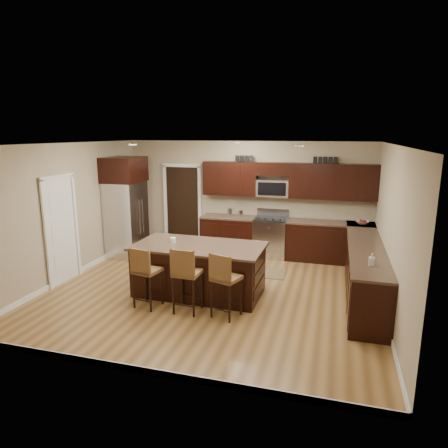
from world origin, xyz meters
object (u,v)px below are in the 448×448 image
(island, at_px, (199,271))
(stool_right, at_px, (224,278))
(stool_mid, at_px, (186,273))
(refrigerator, at_px, (126,206))
(range, at_px, (271,237))
(stool_left, at_px, (145,271))

(island, height_order, stool_right, stool_right)
(stool_mid, relative_size, refrigerator, 0.47)
(range, distance_m, stool_right, 3.44)
(range, relative_size, stool_right, 1.04)
(stool_left, height_order, refrigerator, refrigerator)
(stool_right, bearing_deg, stool_left, -162.10)
(range, height_order, stool_mid, range)
(stool_left, xyz_separation_m, stool_mid, (0.72, -0.00, 0.03))
(stool_right, bearing_deg, refrigerator, 158.61)
(stool_left, height_order, stool_right, stool_right)
(stool_mid, distance_m, refrigerator, 3.61)
(island, xyz_separation_m, refrigerator, (-2.42, 1.72, 0.78))
(stool_left, xyz_separation_m, refrigerator, (-1.76, 2.56, 0.55))
(stool_left, bearing_deg, refrigerator, 134.33)
(range, distance_m, island, 2.74)
(stool_left, bearing_deg, island, 61.75)
(stool_mid, height_order, refrigerator, refrigerator)
(stool_mid, xyz_separation_m, refrigerator, (-2.49, 2.56, 0.52))
(stool_left, bearing_deg, range, 75.65)
(stool_mid, distance_m, stool_right, 0.64)
(island, relative_size, stool_left, 2.23)
(refrigerator, bearing_deg, stool_left, -55.44)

